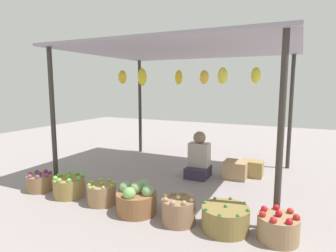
{
  "coord_description": "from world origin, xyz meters",
  "views": [
    {
      "loc": [
        1.78,
        -4.42,
        1.55
      ],
      "look_at": [
        0.0,
        -0.61,
        0.95
      ],
      "focal_mm": 30.64,
      "sensor_mm": 36.0,
      "label": 1
    }
  ],
  "objects_px": {
    "basket_potatoes": "(178,211)",
    "wooden_crate_near_vendor": "(252,169)",
    "basket_green_chilies": "(225,219)",
    "basket_purple_onions": "(40,182)",
    "basket_red_apples": "(278,228)",
    "vendor_person": "(199,160)",
    "basket_limes": "(102,194)",
    "basket_green_apples": "(69,187)",
    "wooden_crate_stacked_rear": "(236,170)",
    "basket_cabbages": "(137,200)"
  },
  "relations": [
    {
      "from": "basket_potatoes",
      "to": "wooden_crate_near_vendor",
      "type": "bearing_deg",
      "value": 76.87
    },
    {
      "from": "basket_potatoes",
      "to": "basket_green_chilies",
      "type": "distance_m",
      "value": 0.52
    },
    {
      "from": "basket_purple_onions",
      "to": "basket_red_apples",
      "type": "bearing_deg",
      "value": 0.33
    },
    {
      "from": "vendor_person",
      "to": "basket_purple_onions",
      "type": "height_order",
      "value": "vendor_person"
    },
    {
      "from": "basket_limes",
      "to": "basket_red_apples",
      "type": "distance_m",
      "value": 2.17
    },
    {
      "from": "basket_red_apples",
      "to": "wooden_crate_near_vendor",
      "type": "xyz_separation_m",
      "value": [
        -0.56,
        2.0,
        0.0
      ]
    },
    {
      "from": "basket_green_apples",
      "to": "basket_green_chilies",
      "type": "distance_m",
      "value": 2.22
    },
    {
      "from": "wooden_crate_near_vendor",
      "to": "wooden_crate_stacked_rear",
      "type": "bearing_deg",
      "value": -137.91
    },
    {
      "from": "vendor_person",
      "to": "basket_cabbages",
      "type": "xyz_separation_m",
      "value": [
        -0.23,
        -1.66,
        -0.13
      ]
    },
    {
      "from": "vendor_person",
      "to": "basket_potatoes",
      "type": "xyz_separation_m",
      "value": [
        0.34,
        -1.68,
        -0.15
      ]
    },
    {
      "from": "vendor_person",
      "to": "wooden_crate_near_vendor",
      "type": "xyz_separation_m",
      "value": [
        0.83,
        0.4,
        -0.16
      ]
    },
    {
      "from": "basket_cabbages",
      "to": "basket_green_chilies",
      "type": "relative_size",
      "value": 0.97
    },
    {
      "from": "vendor_person",
      "to": "basket_potatoes",
      "type": "distance_m",
      "value": 1.72
    },
    {
      "from": "wooden_crate_stacked_rear",
      "to": "wooden_crate_near_vendor",
      "type": "bearing_deg",
      "value": 42.09
    },
    {
      "from": "basket_cabbages",
      "to": "basket_green_chilies",
      "type": "height_order",
      "value": "basket_cabbages"
    },
    {
      "from": "basket_cabbages",
      "to": "wooden_crate_stacked_rear",
      "type": "relative_size",
      "value": 1.33
    },
    {
      "from": "basket_limes",
      "to": "wooden_crate_near_vendor",
      "type": "height_order",
      "value": "basket_limes"
    },
    {
      "from": "basket_green_apples",
      "to": "basket_limes",
      "type": "bearing_deg",
      "value": -1.38
    },
    {
      "from": "basket_green_apples",
      "to": "basket_potatoes",
      "type": "distance_m",
      "value": 1.71
    },
    {
      "from": "vendor_person",
      "to": "basket_green_chilies",
      "type": "relative_size",
      "value": 1.54
    },
    {
      "from": "basket_green_chilies",
      "to": "basket_cabbages",
      "type": "bearing_deg",
      "value": -178.0
    },
    {
      "from": "basket_cabbages",
      "to": "basket_red_apples",
      "type": "relative_size",
      "value": 1.21
    },
    {
      "from": "basket_green_chilies",
      "to": "basket_red_apples",
      "type": "height_order",
      "value": "basket_red_apples"
    },
    {
      "from": "basket_green_chilies",
      "to": "wooden_crate_near_vendor",
      "type": "distance_m",
      "value": 2.02
    },
    {
      "from": "basket_limes",
      "to": "basket_potatoes",
      "type": "distance_m",
      "value": 1.13
    },
    {
      "from": "basket_purple_onions",
      "to": "wooden_crate_near_vendor",
      "type": "relative_size",
      "value": 1.04
    },
    {
      "from": "basket_purple_onions",
      "to": "basket_potatoes",
      "type": "relative_size",
      "value": 0.95
    },
    {
      "from": "basket_limes",
      "to": "wooden_crate_near_vendor",
      "type": "relative_size",
      "value": 1.07
    },
    {
      "from": "vendor_person",
      "to": "basket_green_apples",
      "type": "relative_size",
      "value": 1.8
    },
    {
      "from": "basket_purple_onions",
      "to": "basket_potatoes",
      "type": "bearing_deg",
      "value": -1.65
    },
    {
      "from": "vendor_person",
      "to": "wooden_crate_near_vendor",
      "type": "height_order",
      "value": "vendor_person"
    },
    {
      "from": "basket_potatoes",
      "to": "wooden_crate_stacked_rear",
      "type": "xyz_separation_m",
      "value": [
        0.25,
        1.87,
        -0.0
      ]
    },
    {
      "from": "basket_green_apples",
      "to": "basket_cabbages",
      "type": "height_order",
      "value": "basket_cabbages"
    },
    {
      "from": "basket_potatoes",
      "to": "basket_red_apples",
      "type": "xyz_separation_m",
      "value": [
        1.05,
        0.08,
        -0.01
      ]
    },
    {
      "from": "wooden_crate_stacked_rear",
      "to": "basket_potatoes",
      "type": "bearing_deg",
      "value": -97.57
    },
    {
      "from": "basket_green_apples",
      "to": "basket_cabbages",
      "type": "xyz_separation_m",
      "value": [
        1.14,
        -0.06,
        0.03
      ]
    },
    {
      "from": "basket_potatoes",
      "to": "basket_green_chilies",
      "type": "height_order",
      "value": "basket_potatoes"
    },
    {
      "from": "basket_limes",
      "to": "wooden_crate_stacked_rear",
      "type": "relative_size",
      "value": 1.01
    },
    {
      "from": "basket_potatoes",
      "to": "basket_red_apples",
      "type": "distance_m",
      "value": 1.05
    },
    {
      "from": "basket_green_apples",
      "to": "basket_purple_onions",
      "type": "bearing_deg",
      "value": -178.14
    },
    {
      "from": "vendor_person",
      "to": "basket_cabbages",
      "type": "relative_size",
      "value": 1.58
    },
    {
      "from": "vendor_person",
      "to": "wooden_crate_stacked_rear",
      "type": "bearing_deg",
      "value": 17.13
    },
    {
      "from": "vendor_person",
      "to": "basket_cabbages",
      "type": "distance_m",
      "value": 1.68
    },
    {
      "from": "basket_potatoes",
      "to": "vendor_person",
      "type": "bearing_deg",
      "value": 101.45
    },
    {
      "from": "basket_purple_onions",
      "to": "basket_red_apples",
      "type": "height_order",
      "value": "basket_red_apples"
    },
    {
      "from": "basket_limes",
      "to": "basket_red_apples",
      "type": "bearing_deg",
      "value": 0.4
    },
    {
      "from": "basket_limes",
      "to": "wooden_crate_stacked_rear",
      "type": "xyz_separation_m",
      "value": [
        1.37,
        1.8,
        0.01
      ]
    },
    {
      "from": "basket_purple_onions",
      "to": "basket_cabbages",
      "type": "height_order",
      "value": "basket_cabbages"
    },
    {
      "from": "vendor_person",
      "to": "basket_red_apples",
      "type": "bearing_deg",
      "value": -49.02
    },
    {
      "from": "wooden_crate_near_vendor",
      "to": "wooden_crate_stacked_rear",
      "type": "relative_size",
      "value": 0.94
    }
  ]
}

